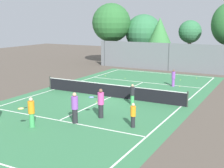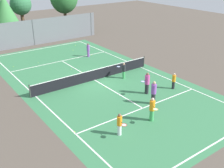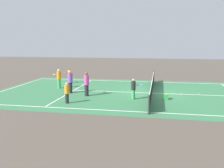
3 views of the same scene
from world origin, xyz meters
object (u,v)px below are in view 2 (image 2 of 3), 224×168
(player_1, at_px, (147,83))
(tennis_ball_8, at_px, (71,69))
(player_0, at_px, (88,50))
(tennis_ball_6, at_px, (13,67))
(tennis_ball_3, at_px, (96,75))
(tennis_ball_0, at_px, (75,132))
(player_2, at_px, (120,124))
(player_4, at_px, (154,92))
(player_6, at_px, (152,109))
(tennis_ball_4, at_px, (75,45))
(tennis_ball_2, at_px, (73,50))
(player_5, at_px, (124,70))
(tennis_ball_5, at_px, (38,63))
(tennis_ball_1, at_px, (82,72))
(tennis_ball_7, at_px, (105,87))
(ball_crate, at_px, (106,70))
(tennis_ball_9, at_px, (92,55))
(player_3, at_px, (174,81))

(player_1, relative_size, tennis_ball_8, 27.14)
(player_0, bearing_deg, tennis_ball_6, 168.29)
(tennis_ball_3, relative_size, tennis_ball_6, 1.00)
(player_0, relative_size, tennis_ball_0, 22.93)
(player_0, xyz_separation_m, player_2, (-6.43, -14.01, -0.02))
(player_4, bearing_deg, tennis_ball_0, 178.65)
(player_6, distance_m, tennis_ball_4, 19.29)
(player_1, xyz_separation_m, tennis_ball_2, (0.94, 13.86, -0.89))
(player_5, distance_m, tennis_ball_5, 9.70)
(tennis_ball_1, distance_m, tennis_ball_4, 9.37)
(tennis_ball_3, relative_size, tennis_ball_7, 1.00)
(player_5, distance_m, tennis_ball_3, 2.75)
(player_4, height_order, tennis_ball_1, player_4)
(player_1, height_order, tennis_ball_5, player_1)
(player_2, relative_size, tennis_ball_0, 22.14)
(ball_crate, bearing_deg, tennis_ball_2, 83.73)
(tennis_ball_1, relative_size, tennis_ball_2, 1.00)
(ball_crate, height_order, tennis_ball_9, ball_crate)
(tennis_ball_2, relative_size, tennis_ball_6, 1.00)
(ball_crate, bearing_deg, player_6, -106.03)
(player_4, relative_size, tennis_ball_1, 27.30)
(player_2, distance_m, tennis_ball_1, 10.85)
(tennis_ball_3, distance_m, tennis_ball_4, 10.40)
(player_1, relative_size, tennis_ball_7, 27.14)
(tennis_ball_4, xyz_separation_m, tennis_ball_5, (-6.34, -3.45, 0.00))
(player_2, height_order, tennis_ball_1, player_2)
(ball_crate, xyz_separation_m, tennis_ball_6, (-6.73, 6.58, -0.15))
(player_0, height_order, tennis_ball_4, player_0)
(player_4, bearing_deg, player_1, 63.01)
(tennis_ball_1, bearing_deg, player_4, -82.78)
(player_3, relative_size, tennis_ball_4, 20.96)
(tennis_ball_5, bearing_deg, tennis_ball_6, 172.07)
(player_3, bearing_deg, tennis_ball_8, 117.75)
(ball_crate, bearing_deg, tennis_ball_5, 124.27)
(player_6, distance_m, tennis_ball_1, 10.29)
(tennis_ball_2, bearing_deg, ball_crate, -96.27)
(player_2, xyz_separation_m, tennis_ball_1, (3.37, 10.29, -0.72))
(tennis_ball_1, distance_m, tennis_ball_7, 4.15)
(ball_crate, xyz_separation_m, tennis_ball_1, (-1.94, 1.23, -0.15))
(player_5, bearing_deg, player_4, -103.93)
(player_1, bearing_deg, tennis_ball_0, -169.17)
(player_3, relative_size, tennis_ball_1, 20.96)
(tennis_ball_2, bearing_deg, tennis_ball_0, -118.48)
(player_2, xyz_separation_m, player_3, (7.67, 2.64, -0.05))
(player_4, bearing_deg, player_2, -159.04)
(player_3, bearing_deg, tennis_ball_6, 124.97)
(tennis_ball_9, bearing_deg, player_0, -162.91)
(ball_crate, distance_m, tennis_ball_7, 3.60)
(ball_crate, bearing_deg, player_4, -96.61)
(player_3, relative_size, tennis_ball_6, 20.96)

